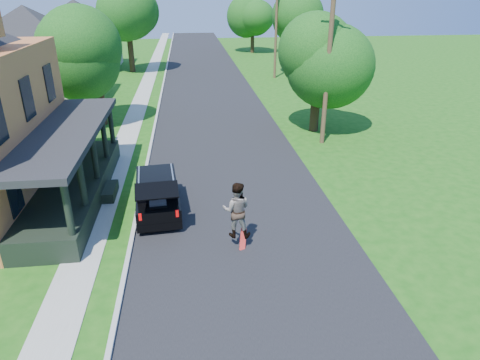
{
  "coord_description": "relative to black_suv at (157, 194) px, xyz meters",
  "views": [
    {
      "loc": [
        -1.78,
        -11.31,
        8.32
      ],
      "look_at": [
        -0.03,
        3.0,
        1.82
      ],
      "focal_mm": 32.0,
      "sensor_mm": 36.0,
      "label": 1
    }
  ],
  "objects": [
    {
      "name": "skateboard",
      "position": [
        3.08,
        -3.01,
        -0.5
      ],
      "size": [
        0.34,
        0.57,
        0.68
      ],
      "rotation": [
        0.0,
        0.0,
        0.14
      ],
      "color": "#A8140E",
      "rests_on": "ground"
    },
    {
      "name": "curb",
      "position": [
        -0.85,
        15.63,
        -0.76
      ],
      "size": [
        0.15,
        120.0,
        0.12
      ],
      "primitive_type": "cube",
      "color": "#ABACA6",
      "rests_on": "ground"
    },
    {
      "name": "tree_right_mid",
      "position": [
        12.91,
        28.93,
        5.26
      ],
      "size": [
        6.46,
        6.18,
        8.86
      ],
      "rotation": [
        0.0,
        0.0,
        0.27
      ],
      "color": "black",
      "rests_on": "ground"
    },
    {
      "name": "black_suv",
      "position": [
        0.0,
        0.0,
        0.0
      ],
      "size": [
        1.96,
        4.39,
        1.99
      ],
      "rotation": [
        0.0,
        0.0,
        0.08
      ],
      "color": "black",
      "rests_on": "ground"
    },
    {
      "name": "utility_pole_near",
      "position": [
        9.1,
        7.4,
        3.9
      ],
      "size": [
        1.62,
        0.29,
        9.03
      ],
      "rotation": [
        0.0,
        0.0,
        -0.11
      ],
      "color": "#4F3F25",
      "rests_on": "ground"
    },
    {
      "name": "tree_left_mid",
      "position": [
        -4.28,
        12.85,
        4.32
      ],
      "size": [
        6.64,
        6.81,
        7.9
      ],
      "rotation": [
        0.0,
        0.0,
        -0.43
      ],
      "color": "black",
      "rests_on": "ground"
    },
    {
      "name": "ground",
      "position": [
        3.2,
        -4.37,
        -0.76
      ],
      "size": [
        140.0,
        140.0,
        0.0
      ],
      "primitive_type": "plane",
      "color": "#175210",
      "rests_on": "ground"
    },
    {
      "name": "street",
      "position": [
        3.2,
        15.63,
        -0.76
      ],
      "size": [
        8.0,
        120.0,
        0.02
      ],
      "primitive_type": "cube",
      "color": "black",
      "rests_on": "ground"
    },
    {
      "name": "tree_right_far",
      "position": [
        10.64,
        45.76,
        4.06
      ],
      "size": [
        5.38,
        5.22,
        7.61
      ],
      "rotation": [
        0.0,
        0.0,
        0.04
      ],
      "color": "black",
      "rests_on": "ground"
    },
    {
      "name": "utility_pole_far",
      "position": [
        10.2,
        27.28,
        4.32
      ],
      "size": [
        1.51,
        0.63,
        9.89
      ],
      "rotation": [
        0.0,
        0.0,
        -0.34
      ],
      "color": "#4F3F25",
      "rests_on": "ground"
    },
    {
      "name": "front_walk",
      "position": [
        -6.3,
        1.63,
        -0.76
      ],
      "size": [
        6.5,
        1.2,
        0.03
      ],
      "primitive_type": "cube",
      "color": "gray",
      "rests_on": "ground"
    },
    {
      "name": "sidewalk",
      "position": [
        -2.4,
        15.63,
        -0.76
      ],
      "size": [
        1.3,
        120.0,
        0.03
      ],
      "primitive_type": "cube",
      "color": "gray",
      "rests_on": "ground"
    },
    {
      "name": "tree_right_near",
      "position": [
        9.23,
        9.79,
        4.12
      ],
      "size": [
        5.7,
        5.7,
        7.72
      ],
      "rotation": [
        0.0,
        0.0,
        -0.11
      ],
      "color": "black",
      "rests_on": "ground"
    },
    {
      "name": "tree_left_far",
      "position": [
        -4.44,
        32.52,
        5.36
      ],
      "size": [
        6.26,
        6.22,
        9.35
      ],
      "rotation": [
        0.0,
        0.0,
        -0.07
      ],
      "color": "black",
      "rests_on": "ground"
    },
    {
      "name": "neighbor_house_far",
      "position": [
        -10.3,
        35.63,
        3.43
      ],
      "size": [
        12.78,
        12.78,
        8.3
      ],
      "color": "#B5B0A0",
      "rests_on": "ground"
    },
    {
      "name": "skateboarder",
      "position": [
        2.87,
        -2.87,
        0.63
      ],
      "size": [
        1.1,
        0.92,
        2.02
      ],
      "rotation": [
        0.0,
        0.0,
        2.97
      ],
      "color": "black",
      "rests_on": "ground"
    },
    {
      "name": "neighbor_house_mid",
      "position": [
        -10.3,
        19.63,
        3.43
      ],
      "size": [
        12.78,
        12.78,
        8.3
      ],
      "color": "#B5B0A0",
      "rests_on": "ground"
    }
  ]
}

